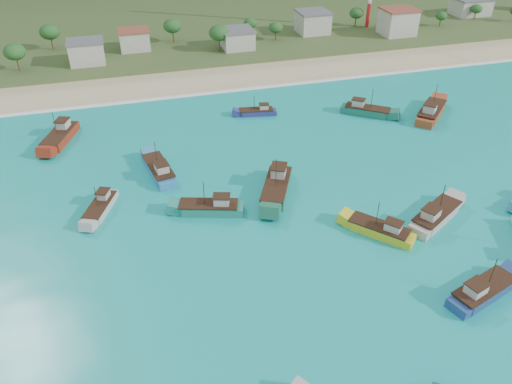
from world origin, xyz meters
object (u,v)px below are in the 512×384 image
object	(u,v)px
boat_30	(276,188)
boat_4	(257,112)
boat_8	(380,230)
boat_29	(210,208)
boat_21	(366,111)
boat_2	(431,112)
boat_10	(101,207)
boat_6	(159,170)
boat_25	(435,216)
boat_13	(483,292)
boat_15	(60,137)

from	to	relation	value
boat_30	boat_4	bearing A→B (deg)	-73.81
boat_4	boat_8	xyz separation A→B (m)	(6.35, -48.26, 0.20)
boat_29	boat_30	bearing A→B (deg)	-61.17
boat_8	boat_29	bearing A→B (deg)	110.58
boat_4	boat_21	world-z (taller)	boat_21
boat_8	boat_29	xyz separation A→B (m)	(-24.69, 13.23, 0.05)
boat_8	boat_2	bearing A→B (deg)	7.29
boat_2	boat_10	bearing A→B (deg)	-121.39
boat_4	boat_30	distance (m)	32.99
boat_6	boat_21	distance (m)	51.44
boat_8	boat_21	xyz separation A→B (m)	(18.18, 41.34, 0.09)
boat_25	boat_21	bearing A→B (deg)	139.14
boat_13	boat_8	bearing A→B (deg)	-173.99
boat_8	boat_25	world-z (taller)	boat_25
boat_25	boat_4	bearing A→B (deg)	169.36
boat_25	boat_6	bearing A→B (deg)	-153.03
boat_10	boat_21	xyz separation A→B (m)	(60.56, 22.54, 0.21)
boat_25	boat_30	world-z (taller)	boat_30
boat_15	boat_21	size ratio (longest dim) A/B	1.16
boat_4	boat_25	bearing A→B (deg)	-150.35
boat_15	boat_30	bearing A→B (deg)	160.81
boat_8	boat_30	size ratio (longest dim) A/B	0.73
boat_29	boat_21	bearing A→B (deg)	-39.38
boat_8	boat_13	distance (m)	17.53
boat_30	boat_21	bearing A→B (deg)	-113.57
boat_6	boat_30	bearing A→B (deg)	-42.01
boat_2	boat_4	size ratio (longest dim) A/B	1.38
boat_2	boat_13	world-z (taller)	boat_2
boat_6	boat_25	size ratio (longest dim) A/B	1.01
boat_10	boat_25	bearing A→B (deg)	-175.55
boat_10	boat_8	bearing A→B (deg)	179.46
boat_10	boat_25	xyz separation A→B (m)	(52.82, -18.11, 0.26)
boat_29	boat_10	bearing A→B (deg)	89.89
boat_2	boat_15	bearing A→B (deg)	-142.18
boat_13	boat_4	bearing A→B (deg)	174.24
boat_6	boat_4	bearing A→B (deg)	29.08
boat_2	boat_13	distance (m)	57.82
boat_13	boat_30	bearing A→B (deg)	-166.49
boat_6	boat_8	bearing A→B (deg)	-51.54
boat_25	boat_10	bearing A→B (deg)	-139.00
boat_10	boat_30	world-z (taller)	boat_30
boat_25	boat_15	bearing A→B (deg)	-157.68
boat_2	boat_4	distance (m)	40.14
boat_2	boat_30	xyz separation A→B (m)	(-44.04, -20.32, -0.02)
boat_10	boat_25	distance (m)	55.84
boat_2	boat_15	xyz separation A→B (m)	(-81.77, 11.04, -0.12)
boat_4	boat_15	xyz separation A→B (m)	(-43.52, -1.12, 0.40)
boat_2	boat_25	distance (m)	41.41
boat_13	boat_25	xyz separation A→B (m)	(3.44, 16.76, 0.07)
boat_21	boat_25	bearing A→B (deg)	26.46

